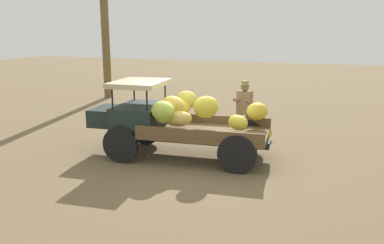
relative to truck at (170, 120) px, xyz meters
name	(u,v)px	position (x,y,z in m)	size (l,w,h in m)	color
ground_plane	(196,160)	(-0.73, 0.08, -0.95)	(60.00, 60.00, 0.00)	brown
truck	(170,120)	(0.00, 0.00, 0.00)	(4.56, 2.19, 1.88)	#1B2828
farmer	(244,108)	(-1.45, -1.87, 0.05)	(0.52, 0.48, 1.76)	#454D6C
loose_banana_bunch	(264,133)	(-1.93, -2.41, -0.75)	(0.52, 0.40, 0.40)	gold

